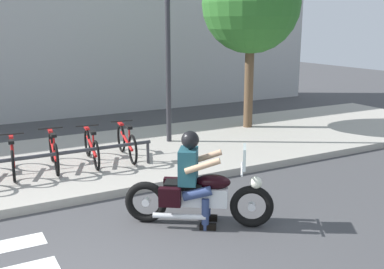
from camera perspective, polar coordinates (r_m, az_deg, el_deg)
name	(u,v)px	position (r m, az deg, el deg)	size (l,w,h in m)	color
sidewalk	(8,172)	(9.85, -21.94, -4.32)	(24.00, 4.40, 0.15)	#A8A399
motorcycle	(199,196)	(6.85, 0.86, -7.61)	(1.90, 1.37, 1.24)	black
rider	(194,172)	(6.74, 0.22, -4.66)	(0.77, 0.74, 1.44)	#1E4C59
bicycle_3	(13,157)	(9.29, -21.43, -2.68)	(0.48, 1.57, 0.73)	black
bicycle_4	(54,152)	(9.40, -16.85, -2.05)	(0.48, 1.61, 0.76)	black
bicycle_5	(92,147)	(9.57, -12.41, -1.57)	(0.48, 1.64, 0.73)	black
bicycle_6	(127,142)	(9.79, -8.15, -0.98)	(0.48, 1.62, 0.75)	black
bike_rack	(17,160)	(8.73, -20.99, -3.04)	(5.16, 0.07, 0.49)	#333338
street_lamp	(168,33)	(10.84, -3.04, 12.54)	(0.28, 0.28, 4.55)	#2D2D33
tree_near_rack	(251,4)	(12.54, 7.38, 15.79)	(2.59, 2.59, 4.75)	brown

